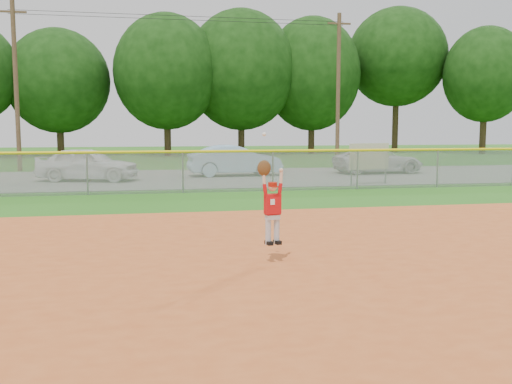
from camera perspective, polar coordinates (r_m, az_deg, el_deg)
ground at (r=11.00m, az=-3.84°, el=-6.01°), size 120.00×120.00×0.00m
clay_infield at (r=8.13m, az=-1.15°, el=-10.41°), size 24.00×16.00×0.04m
parking_strip at (r=26.80m, az=-8.14°, el=1.39°), size 44.00×10.00×0.03m
car_white_a at (r=25.98m, az=-16.48°, el=2.70°), size 4.64×2.76×1.48m
car_blue at (r=27.62m, az=-2.15°, el=3.17°), size 4.56×1.81×1.48m
car_white_b at (r=29.90m, az=12.14°, el=3.08°), size 4.63×2.31×1.26m
sponsor_sign at (r=23.85m, az=11.24°, el=3.40°), size 1.89×0.53×1.72m
outfield_fence at (r=20.76m, az=-7.33°, el=2.32°), size 40.06×0.10×1.55m
power_lines at (r=32.82m, az=-7.05°, el=10.49°), size 19.40×0.24×9.00m
tree_line at (r=48.89m, az=-8.48°, el=12.51°), size 62.37×13.00×14.43m
ballplayer at (r=9.85m, az=1.54°, el=-1.08°), size 0.49×0.25×1.94m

